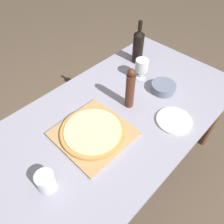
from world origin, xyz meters
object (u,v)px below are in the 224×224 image
at_px(wine_glass, 142,66).
at_px(small_bowl, 163,87).
at_px(pizza, 93,131).
at_px(wine_bottle, 138,46).
at_px(pepper_mill, 130,89).

distance_m(wine_glass, small_bowl, 0.20).
distance_m(pizza, small_bowl, 0.57).
bearing_deg(wine_glass, small_bowl, 0.22).
xyz_separation_m(wine_bottle, small_bowl, (0.34, -0.14, -0.10)).
bearing_deg(pizza, wine_bottle, 111.18).
bearing_deg(wine_bottle, wine_glass, -42.83).
height_order(pepper_mill, wine_glass, pepper_mill).
height_order(wine_bottle, small_bowl, wine_bottle).
bearing_deg(wine_bottle, pepper_mill, -56.15).
xyz_separation_m(pizza, wine_bottle, (-0.27, 0.70, 0.10)).
xyz_separation_m(pizza, pepper_mill, (-0.01, 0.31, 0.10)).
distance_m(pepper_mill, wine_glass, 0.28).
bearing_deg(small_bowl, pizza, -96.50).
height_order(pizza, wine_bottle, wine_bottle).
height_order(pizza, wine_glass, wine_glass).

